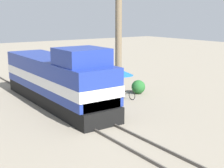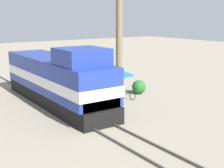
{
  "view_description": "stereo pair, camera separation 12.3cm",
  "coord_description": "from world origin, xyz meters",
  "px_view_note": "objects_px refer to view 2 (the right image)",
  "views": [
    {
      "loc": [
        -9.82,
        -18.72,
        6.64
      ],
      "look_at": [
        1.2,
        -3.01,
        2.42
      ],
      "focal_mm": 50.0,
      "sensor_mm": 36.0,
      "label": 1
    },
    {
      "loc": [
        -9.72,
        -18.79,
        6.64
      ],
      "look_at": [
        1.2,
        -3.01,
        2.42
      ],
      "focal_mm": 50.0,
      "sensor_mm": 36.0,
      "label": 2
    }
  ],
  "objects_px": {
    "vendor_umbrella": "(122,73)",
    "bicycle": "(124,97)",
    "utility_pole": "(119,30)",
    "person_bystander": "(112,92)",
    "billboard_sign": "(99,64)",
    "locomotive": "(58,80)"
  },
  "relations": [
    {
      "from": "person_bystander",
      "to": "bicycle",
      "type": "height_order",
      "value": "person_bystander"
    },
    {
      "from": "locomotive",
      "to": "bicycle",
      "type": "distance_m",
      "value": 5.3
    },
    {
      "from": "vendor_umbrella",
      "to": "bicycle",
      "type": "xyz_separation_m",
      "value": [
        -1.44,
        -2.27,
        -1.45
      ]
    },
    {
      "from": "vendor_umbrella",
      "to": "billboard_sign",
      "type": "distance_m",
      "value": 2.17
    },
    {
      "from": "locomotive",
      "to": "bicycle",
      "type": "bearing_deg",
      "value": -24.98
    },
    {
      "from": "billboard_sign",
      "to": "bicycle",
      "type": "xyz_separation_m",
      "value": [
        -0.07,
        -3.82,
        -2.1
      ]
    },
    {
      "from": "billboard_sign",
      "to": "person_bystander",
      "type": "height_order",
      "value": "billboard_sign"
    },
    {
      "from": "bicycle",
      "to": "utility_pole",
      "type": "bearing_deg",
      "value": 147.01
    },
    {
      "from": "locomotive",
      "to": "person_bystander",
      "type": "height_order",
      "value": "locomotive"
    },
    {
      "from": "billboard_sign",
      "to": "person_bystander",
      "type": "xyz_separation_m",
      "value": [
        -1.01,
        -3.49,
        -1.64
      ]
    },
    {
      "from": "utility_pole",
      "to": "bicycle",
      "type": "xyz_separation_m",
      "value": [
        -2.05,
        -3.57,
        -5.03
      ]
    },
    {
      "from": "locomotive",
      "to": "utility_pole",
      "type": "xyz_separation_m",
      "value": [
        6.65,
        1.42,
        3.47
      ]
    },
    {
      "from": "utility_pole",
      "to": "person_bystander",
      "type": "xyz_separation_m",
      "value": [
        -2.99,
        -3.23,
        -4.57
      ]
    },
    {
      "from": "utility_pole",
      "to": "vendor_umbrella",
      "type": "bearing_deg",
      "value": -115.4
    },
    {
      "from": "locomotive",
      "to": "billboard_sign",
      "type": "distance_m",
      "value": 4.99
    },
    {
      "from": "utility_pole",
      "to": "person_bystander",
      "type": "relative_size",
      "value": 6.85
    },
    {
      "from": "billboard_sign",
      "to": "bicycle",
      "type": "bearing_deg",
      "value": -91.05
    },
    {
      "from": "billboard_sign",
      "to": "person_bystander",
      "type": "bearing_deg",
      "value": -106.1
    },
    {
      "from": "bicycle",
      "to": "person_bystander",
      "type": "bearing_deg",
      "value": -112.95
    },
    {
      "from": "vendor_umbrella",
      "to": "bicycle",
      "type": "bearing_deg",
      "value": -122.3
    },
    {
      "from": "locomotive",
      "to": "billboard_sign",
      "type": "bearing_deg",
      "value": 19.81
    },
    {
      "from": "utility_pole",
      "to": "vendor_umbrella",
      "type": "xyz_separation_m",
      "value": [
        -0.61,
        -1.29,
        -3.58
      ]
    }
  ]
}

